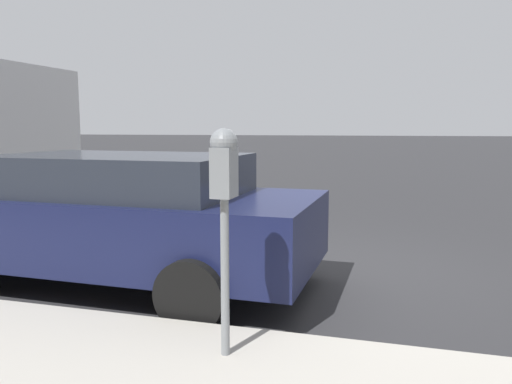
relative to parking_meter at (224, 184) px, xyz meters
name	(u,v)px	position (x,y,z in m)	size (l,w,h in m)	color
ground_plane	(319,272)	(2.70, -0.26, -1.37)	(220.00, 220.00, 0.00)	#2B2B2D
parking_meter	(224,184)	(0.00, 0.00, 0.00)	(0.21, 0.19, 1.59)	gray
car_navy	(110,215)	(1.63, 1.92, -0.58)	(2.17, 4.69, 1.46)	#14193D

